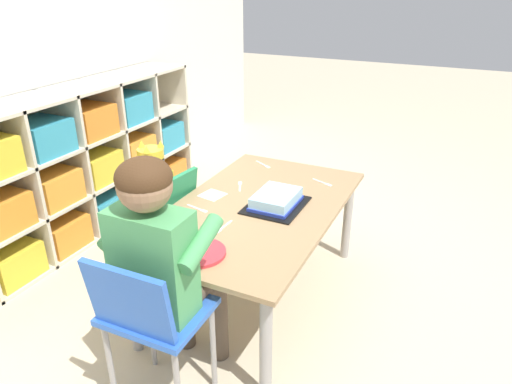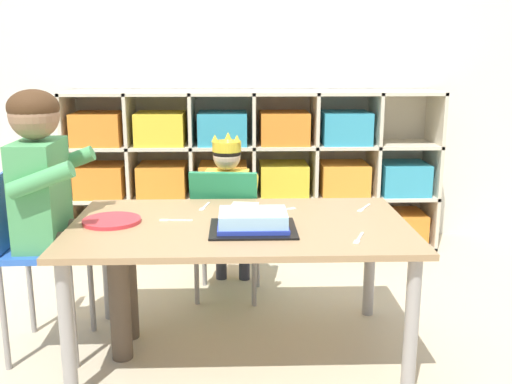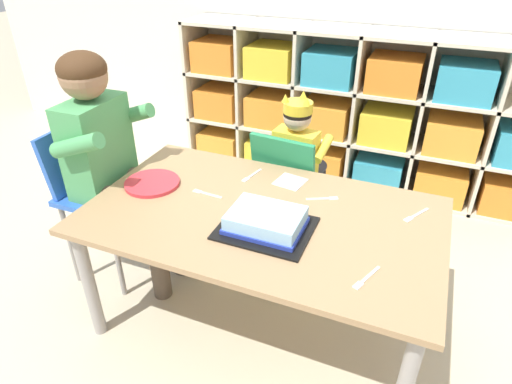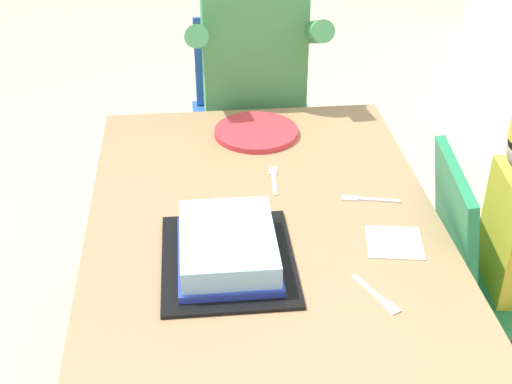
{
  "view_description": "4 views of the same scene",
  "coord_description": "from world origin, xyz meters",
  "px_view_note": "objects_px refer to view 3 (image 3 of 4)",
  "views": [
    {
      "loc": [
        -1.91,
        -0.91,
        1.61
      ],
      "look_at": [
        0.02,
        0.01,
        0.62
      ],
      "focal_mm": 32.93,
      "sensor_mm": 36.0,
      "label": 1
    },
    {
      "loc": [
        -0.01,
        -2.22,
        1.21
      ],
      "look_at": [
        0.06,
        -0.07,
        0.69
      ],
      "focal_mm": 41.22,
      "sensor_mm": 36.0,
      "label": 2
    },
    {
      "loc": [
        0.51,
        -1.28,
        1.47
      ],
      "look_at": [
        -0.0,
        -0.05,
        0.67
      ],
      "focal_mm": 30.83,
      "sensor_mm": 36.0,
      "label": 3
    },
    {
      "loc": [
        1.2,
        -0.15,
        1.44
      ],
      "look_at": [
        0.06,
        -0.03,
        0.72
      ],
      "focal_mm": 49.49,
      "sensor_mm": 36.0,
      "label": 4
    }
  ],
  "objects_px": {
    "classroom_chair_adult_side": "(96,185)",
    "fork_beside_plate_stack": "(415,216)",
    "activity_table": "(262,227)",
    "fork_scattered_mid_table": "(365,279)",
    "adult_helper_seated": "(110,149)",
    "classroom_chair_blue": "(289,184)",
    "paper_plate_stack": "(152,183)",
    "child_with_crown": "(299,153)",
    "fork_near_cake_tray": "(324,199)",
    "fork_at_table_front_edge": "(251,176)",
    "fork_by_napkin": "(205,193)",
    "birthday_cake_on_tray": "(266,222)"
  },
  "relations": [
    {
      "from": "fork_beside_plate_stack",
      "to": "fork_scattered_mid_table",
      "type": "height_order",
      "value": "same"
    },
    {
      "from": "fork_beside_plate_stack",
      "to": "fork_at_table_front_edge",
      "type": "relative_size",
      "value": 0.95
    },
    {
      "from": "activity_table",
      "to": "fork_scattered_mid_table",
      "type": "distance_m",
      "value": 0.48
    },
    {
      "from": "classroom_chair_adult_side",
      "to": "fork_at_table_front_edge",
      "type": "height_order",
      "value": "classroom_chair_adult_side"
    },
    {
      "from": "birthday_cake_on_tray",
      "to": "fork_at_table_front_edge",
      "type": "relative_size",
      "value": 2.44
    },
    {
      "from": "classroom_chair_blue",
      "to": "adult_helper_seated",
      "type": "distance_m",
      "value": 0.85
    },
    {
      "from": "classroom_chair_blue",
      "to": "fork_near_cake_tray",
      "type": "xyz_separation_m",
      "value": [
        0.25,
        -0.33,
        0.16
      ]
    },
    {
      "from": "adult_helper_seated",
      "to": "fork_beside_plate_stack",
      "type": "height_order",
      "value": "adult_helper_seated"
    },
    {
      "from": "classroom_chair_blue",
      "to": "fork_scattered_mid_table",
      "type": "distance_m",
      "value": 0.9
    },
    {
      "from": "activity_table",
      "to": "birthday_cake_on_tray",
      "type": "height_order",
      "value": "birthday_cake_on_tray"
    },
    {
      "from": "activity_table",
      "to": "child_with_crown",
      "type": "distance_m",
      "value": 0.63
    },
    {
      "from": "classroom_chair_blue",
      "to": "fork_beside_plate_stack",
      "type": "relative_size",
      "value": 5.29
    },
    {
      "from": "classroom_chair_adult_side",
      "to": "adult_helper_seated",
      "type": "relative_size",
      "value": 0.69
    },
    {
      "from": "activity_table",
      "to": "classroom_chair_adult_side",
      "type": "relative_size",
      "value": 1.8
    },
    {
      "from": "classroom_chair_blue",
      "to": "fork_by_napkin",
      "type": "xyz_separation_m",
      "value": [
        -0.2,
        -0.47,
        0.16
      ]
    },
    {
      "from": "fork_by_napkin",
      "to": "classroom_chair_adult_side",
      "type": "bearing_deg",
      "value": -176.08
    },
    {
      "from": "classroom_chair_adult_side",
      "to": "classroom_chair_blue",
      "type": "bearing_deg",
      "value": -59.22
    },
    {
      "from": "activity_table",
      "to": "classroom_chair_adult_side",
      "type": "height_order",
      "value": "classroom_chair_adult_side"
    },
    {
      "from": "paper_plate_stack",
      "to": "fork_beside_plate_stack",
      "type": "relative_size",
      "value": 1.8
    },
    {
      "from": "classroom_chair_blue",
      "to": "fork_by_napkin",
      "type": "relative_size",
      "value": 5.07
    },
    {
      "from": "fork_at_table_front_edge",
      "to": "fork_by_napkin",
      "type": "relative_size",
      "value": 1.01
    },
    {
      "from": "fork_scattered_mid_table",
      "to": "classroom_chair_adult_side",
      "type": "bearing_deg",
      "value": 100.48
    },
    {
      "from": "fork_scattered_mid_table",
      "to": "fork_beside_plate_stack",
      "type": "bearing_deg",
      "value": 7.68
    },
    {
      "from": "classroom_chair_adult_side",
      "to": "activity_table",
      "type": "bearing_deg",
      "value": -93.77
    },
    {
      "from": "paper_plate_stack",
      "to": "classroom_chair_blue",
      "type": "bearing_deg",
      "value": 48.24
    },
    {
      "from": "fork_near_cake_tray",
      "to": "fork_at_table_front_edge",
      "type": "relative_size",
      "value": 0.9
    },
    {
      "from": "classroom_chair_blue",
      "to": "birthday_cake_on_tray",
      "type": "relative_size",
      "value": 2.05
    },
    {
      "from": "birthday_cake_on_tray",
      "to": "fork_scattered_mid_table",
      "type": "relative_size",
      "value": 2.48
    },
    {
      "from": "fork_by_napkin",
      "to": "fork_at_table_front_edge",
      "type": "bearing_deg",
      "value": 64.82
    },
    {
      "from": "classroom_chair_adult_side",
      "to": "adult_helper_seated",
      "type": "height_order",
      "value": "adult_helper_seated"
    },
    {
      "from": "activity_table",
      "to": "paper_plate_stack",
      "type": "xyz_separation_m",
      "value": [
        -0.51,
        0.02,
        0.07
      ]
    },
    {
      "from": "fork_beside_plate_stack",
      "to": "birthday_cake_on_tray",
      "type": "bearing_deg",
      "value": 151.5
    },
    {
      "from": "classroom_chair_adult_side",
      "to": "fork_beside_plate_stack",
      "type": "bearing_deg",
      "value": -84.27
    },
    {
      "from": "fork_at_table_front_edge",
      "to": "classroom_chair_blue",
      "type": "bearing_deg",
      "value": -5.42
    },
    {
      "from": "adult_helper_seated",
      "to": "fork_near_cake_tray",
      "type": "relative_size",
      "value": 8.84
    },
    {
      "from": "adult_helper_seated",
      "to": "paper_plate_stack",
      "type": "height_order",
      "value": "adult_helper_seated"
    },
    {
      "from": "activity_table",
      "to": "fork_scattered_mid_table",
      "type": "xyz_separation_m",
      "value": [
        0.43,
        -0.22,
        0.07
      ]
    },
    {
      "from": "paper_plate_stack",
      "to": "child_with_crown",
      "type": "bearing_deg",
      "value": 53.27
    },
    {
      "from": "child_with_crown",
      "to": "birthday_cake_on_tray",
      "type": "distance_m",
      "value": 0.73
    },
    {
      "from": "activity_table",
      "to": "fork_near_cake_tray",
      "type": "xyz_separation_m",
      "value": [
        0.19,
        0.19,
        0.07
      ]
    },
    {
      "from": "activity_table",
      "to": "fork_beside_plate_stack",
      "type": "height_order",
      "value": "fork_beside_plate_stack"
    },
    {
      "from": "classroom_chair_adult_side",
      "to": "fork_beside_plate_stack",
      "type": "height_order",
      "value": "classroom_chair_adult_side"
    },
    {
      "from": "classroom_chair_adult_side",
      "to": "fork_by_napkin",
      "type": "height_order",
      "value": "classroom_chair_adult_side"
    },
    {
      "from": "activity_table",
      "to": "fork_near_cake_tray",
      "type": "height_order",
      "value": "fork_near_cake_tray"
    },
    {
      "from": "fork_by_napkin",
      "to": "paper_plate_stack",
      "type": "bearing_deg",
      "value": -171.61
    },
    {
      "from": "fork_beside_plate_stack",
      "to": "fork_at_table_front_edge",
      "type": "height_order",
      "value": "same"
    },
    {
      "from": "fork_beside_plate_stack",
      "to": "fork_near_cake_tray",
      "type": "bearing_deg",
      "value": 122.68
    },
    {
      "from": "adult_helper_seated",
      "to": "activity_table",
      "type": "bearing_deg",
      "value": -94.39
    },
    {
      "from": "classroom_chair_adult_side",
      "to": "fork_by_napkin",
      "type": "bearing_deg",
      "value": -90.81
    },
    {
      "from": "fork_at_table_front_edge",
      "to": "fork_by_napkin",
      "type": "bearing_deg",
      "value": 163.41
    }
  ]
}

